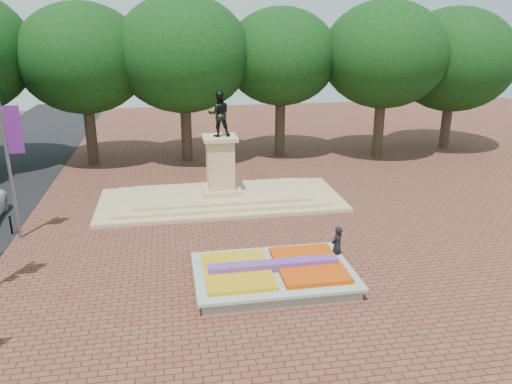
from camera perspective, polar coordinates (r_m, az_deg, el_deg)
ground at (r=21.97m, az=-1.69°, el=-8.00°), size 90.00×90.00×0.00m
flower_bed at (r=20.21m, az=2.07°, el=-9.31°), size 6.30×4.30×0.91m
monument at (r=29.01m, az=-4.04°, el=0.55°), size 14.00×6.00×6.40m
tree_row_back at (r=37.94m, az=-2.32°, el=13.75°), size 44.80×8.80×10.43m
pedestrian at (r=21.60m, az=9.22°, el=-6.13°), size 0.78×0.71×1.78m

